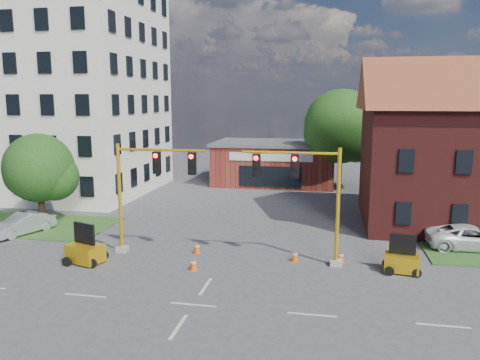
{
  "coord_description": "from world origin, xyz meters",
  "views": [
    {
      "loc": [
        5.46,
        -17.95,
        8.6
      ],
      "look_at": [
        0.11,
        10.0,
        3.69
      ],
      "focal_mm": 35.0,
      "sensor_mm": 36.0,
      "label": 1
    }
  ],
  "objects_px": {
    "trailer_west": "(85,251)",
    "pickup_white": "(472,238)",
    "signal_mast_east": "(306,191)",
    "signal_mast_west": "(147,185)",
    "trailer_east": "(402,261)"
  },
  "relations": [
    {
      "from": "trailer_west",
      "to": "trailer_east",
      "type": "height_order",
      "value": "trailer_west"
    },
    {
      "from": "signal_mast_west",
      "to": "trailer_east",
      "type": "distance_m",
      "value": 13.99
    },
    {
      "from": "signal_mast_west",
      "to": "pickup_white",
      "type": "height_order",
      "value": "signal_mast_west"
    },
    {
      "from": "signal_mast_west",
      "to": "trailer_west",
      "type": "relative_size",
      "value": 2.91
    },
    {
      "from": "signal_mast_west",
      "to": "signal_mast_east",
      "type": "height_order",
      "value": "same"
    },
    {
      "from": "signal_mast_west",
      "to": "trailer_west",
      "type": "distance_m",
      "value": 4.76
    },
    {
      "from": "trailer_west",
      "to": "pickup_white",
      "type": "distance_m",
      "value": 21.79
    },
    {
      "from": "signal_mast_west",
      "to": "signal_mast_east",
      "type": "xyz_separation_m",
      "value": [
        8.71,
        0.0,
        0.0
      ]
    },
    {
      "from": "signal_mast_west",
      "to": "signal_mast_east",
      "type": "distance_m",
      "value": 8.71
    },
    {
      "from": "signal_mast_east",
      "to": "trailer_west",
      "type": "relative_size",
      "value": 2.91
    },
    {
      "from": "signal_mast_east",
      "to": "pickup_white",
      "type": "distance_m",
      "value": 10.8
    },
    {
      "from": "signal_mast_east",
      "to": "signal_mast_west",
      "type": "bearing_deg",
      "value": 180.0
    },
    {
      "from": "trailer_west",
      "to": "trailer_east",
      "type": "xyz_separation_m",
      "value": [
        16.31,
        1.74,
        -0.06
      ]
    },
    {
      "from": "trailer_west",
      "to": "pickup_white",
      "type": "relative_size",
      "value": 0.42
    },
    {
      "from": "trailer_west",
      "to": "pickup_white",
      "type": "bearing_deg",
      "value": 35.92
    }
  ]
}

